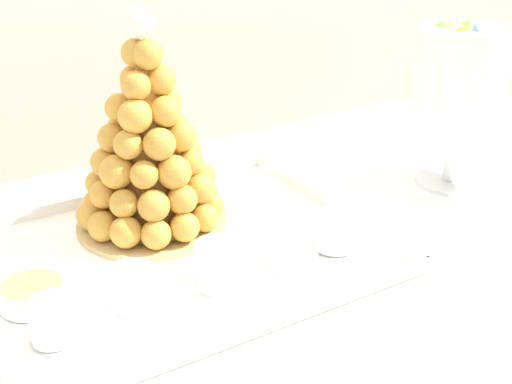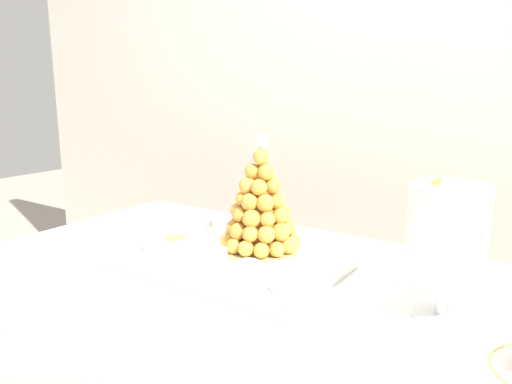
{
  "view_description": "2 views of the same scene",
  "coord_description": "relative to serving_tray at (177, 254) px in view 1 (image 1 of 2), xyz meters",
  "views": [
    {
      "loc": [
        -0.51,
        -0.68,
        1.26
      ],
      "look_at": [
        -0.06,
        0.04,
        0.87
      ],
      "focal_mm": 48.16,
      "sensor_mm": 36.0,
      "label": 1
    },
    {
      "loc": [
        0.53,
        -0.88,
        1.23
      ],
      "look_at": [
        -0.05,
        -0.03,
        1.01
      ],
      "focal_mm": 34.35,
      "sensor_mm": 36.0,
      "label": 2
    }
  ],
  "objects": [
    {
      "name": "dessert_cup_centre",
      "position": [
        0.01,
        -0.1,
        0.03
      ],
      "size": [
        0.06,
        0.06,
        0.06
      ],
      "color": "silver",
      "rests_on": "serving_tray"
    },
    {
      "name": "dessert_cup_right",
      "position": [
        0.19,
        -0.1,
        0.02
      ],
      "size": [
        0.06,
        0.06,
        0.05
      ],
      "color": "silver",
      "rests_on": "serving_tray"
    },
    {
      "name": "buffet_table",
      "position": [
        0.17,
        -0.07,
        -0.11
      ],
      "size": [
        1.68,
        0.91,
        0.79
      ],
      "color": "brown",
      "rests_on": "ground_plane"
    },
    {
      "name": "macaron_goblet",
      "position": [
        0.5,
        -0.02,
        0.16
      ],
      "size": [
        0.15,
        0.15,
        0.28
      ],
      "color": "white",
      "rests_on": "buffet_table"
    },
    {
      "name": "creme_brulee_ramekin",
      "position": [
        -0.2,
        -0.02,
        0.02
      ],
      "size": [
        0.08,
        0.08,
        0.03
      ],
      "color": "white",
      "rests_on": "serving_tray"
    },
    {
      "name": "dessert_cup_mid_left",
      "position": [
        -0.1,
        -0.09,
        0.03
      ],
      "size": [
        0.05,
        0.05,
        0.05
      ],
      "color": "silver",
      "rests_on": "serving_tray"
    },
    {
      "name": "serving_tray",
      "position": [
        0.0,
        0.0,
        0.0
      ],
      "size": [
        0.53,
        0.43,
        0.02
      ],
      "color": "white",
      "rests_on": "buffet_table"
    },
    {
      "name": "wine_glass",
      "position": [
        0.01,
        0.15,
        0.12
      ],
      "size": [
        0.07,
        0.07,
        0.17
      ],
      "color": "silver",
      "rests_on": "buffet_table"
    },
    {
      "name": "dessert_cup_left",
      "position": [
        -0.2,
        -0.1,
        0.03
      ],
      "size": [
        0.05,
        0.05,
        0.05
      ],
      "color": "silver",
      "rests_on": "serving_tray"
    },
    {
      "name": "croquembouche",
      "position": [
        0.01,
        0.09,
        0.12
      ],
      "size": [
        0.22,
        0.22,
        0.32
      ],
      "color": "tan",
      "rests_on": "serving_tray"
    },
    {
      "name": "dessert_cup_mid_right",
      "position": [
        0.1,
        -0.11,
        0.03
      ],
      "size": [
        0.05,
        0.05,
        0.05
      ],
      "color": "silver",
      "rests_on": "serving_tray"
    }
  ]
}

